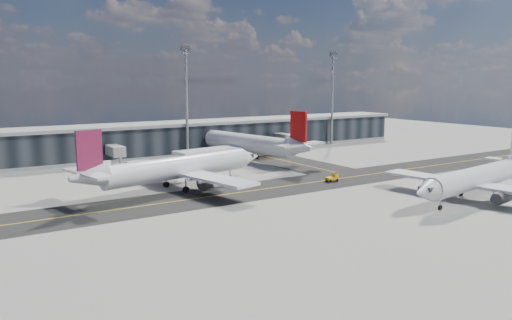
# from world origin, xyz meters

# --- Properties ---
(ground) EXTENTS (300.00, 300.00, 0.00)m
(ground) POSITION_xyz_m (0.00, 0.00, 0.00)
(ground) COLOR gray
(ground) RESTS_ON ground
(taxiway_lanes) EXTENTS (180.00, 63.00, 0.03)m
(taxiway_lanes) POSITION_xyz_m (3.91, 10.74, 0.01)
(taxiway_lanes) COLOR black
(taxiway_lanes) RESTS_ON ground
(terminal_concourse) EXTENTS (152.00, 19.80, 8.80)m
(terminal_concourse) POSITION_xyz_m (0.04, 54.93, 4.09)
(terminal_concourse) COLOR black
(terminal_concourse) RESTS_ON ground
(floodlight_masts) EXTENTS (102.50, 0.70, 28.90)m
(floodlight_masts) POSITION_xyz_m (0.00, 48.00, 15.61)
(floodlight_masts) COLOR gray
(floodlight_masts) RESTS_ON ground
(airliner_af) EXTENTS (41.27, 35.42, 12.29)m
(airliner_af) POSITION_xyz_m (-18.62, 12.36, 4.06)
(airliner_af) COLOR white
(airliner_af) RESTS_ON ground
(airliner_redtail) EXTENTS (38.41, 44.84, 13.30)m
(airliner_redtail) POSITION_xyz_m (10.24, 35.35, 4.39)
(airliner_redtail) COLOR white
(airliner_redtail) RESTS_ON ground
(airliner_near) EXTENTS (37.40, 32.01, 11.08)m
(airliner_near) POSITION_xyz_m (21.39, -21.97, 3.66)
(airliner_near) COLOR silver
(airliner_near) RESTS_ON ground
(baggage_tug) EXTENTS (2.63, 1.41, 1.62)m
(baggage_tug) POSITION_xyz_m (10.73, 2.52, 0.81)
(baggage_tug) COLOR #FFAE0D
(baggage_tug) RESTS_ON ground
(service_van) EXTENTS (2.87, 5.24, 1.39)m
(service_van) POSITION_xyz_m (9.90, 38.42, 0.70)
(service_van) COLOR white
(service_van) RESTS_ON ground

